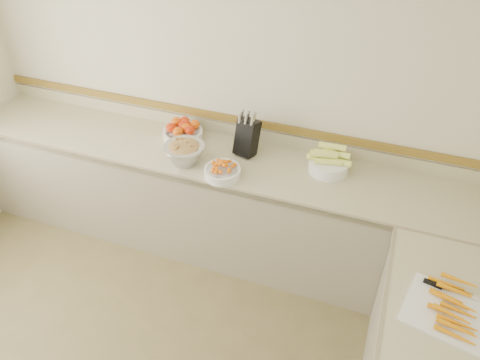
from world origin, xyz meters
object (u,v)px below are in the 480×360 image
(rhubarb_bowl, at_px, (184,152))
(cutting_board, at_px, (452,310))
(knife_block, at_px, (247,136))
(cherry_tomato_bowl, at_px, (222,171))
(tomato_bowl, at_px, (183,132))
(corn_bowl, at_px, (329,162))

(rhubarb_bowl, xyz_separation_m, cutting_board, (1.82, -0.73, -0.07))
(knife_block, distance_m, cherry_tomato_bowl, 0.35)
(cherry_tomato_bowl, bearing_deg, tomato_bowl, 143.70)
(corn_bowl, distance_m, cutting_board, 1.28)
(cherry_tomato_bowl, bearing_deg, corn_bowl, 25.10)
(rhubarb_bowl, bearing_deg, cherry_tomato_bowl, -11.92)
(tomato_bowl, xyz_separation_m, corn_bowl, (1.13, -0.02, 0.00))
(tomato_bowl, relative_size, cutting_board, 0.59)
(tomato_bowl, relative_size, cherry_tomato_bowl, 1.20)
(knife_block, relative_size, cutting_board, 0.69)
(knife_block, height_order, tomato_bowl, knife_block)
(knife_block, distance_m, cutting_board, 1.75)
(rhubarb_bowl, distance_m, cutting_board, 1.97)
(knife_block, distance_m, rhubarb_bowl, 0.47)
(knife_block, height_order, cherry_tomato_bowl, knife_block)
(tomato_bowl, distance_m, cutting_board, 2.20)
(tomato_bowl, xyz_separation_m, rhubarb_bowl, (0.14, -0.27, 0.02))
(cutting_board, bearing_deg, rhubarb_bowl, 158.19)
(knife_block, bearing_deg, tomato_bowl, 179.34)
(corn_bowl, relative_size, cutting_board, 0.61)
(tomato_bowl, bearing_deg, rhubarb_bowl, -62.45)
(tomato_bowl, bearing_deg, corn_bowl, -0.90)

